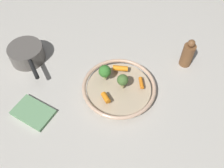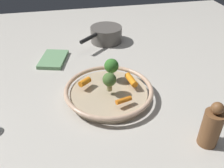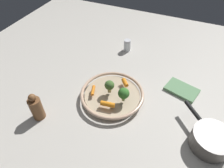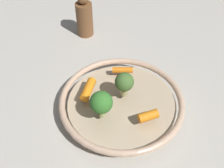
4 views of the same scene
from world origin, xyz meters
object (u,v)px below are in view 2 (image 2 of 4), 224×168
baby_carrot_near_rim (124,100)px  saucepan (106,34)px  serving_bowl (109,92)px  baby_carrot_back (85,82)px  dish_towel (53,59)px  baby_carrot_center (131,80)px  pepper_mill (211,127)px  broccoli_floret_small (110,80)px  broccoli_floret_mid (111,66)px

baby_carrot_near_rim → saucepan: (-0.49, 0.04, -0.01)m
serving_bowl → baby_carrot_back: (-0.03, -0.07, 0.03)m
baby_carrot_near_rim → dish_towel: baby_carrot_near_rim is taller
baby_carrot_back → dish_towel: baby_carrot_back is taller
baby_carrot_center → saucepan: saucepan is taller
baby_carrot_back → pepper_mill: pepper_mill is taller
baby_carrot_near_rim → broccoli_floret_small: broccoli_floret_small is taller
broccoli_floret_mid → saucepan: broccoli_floret_mid is taller
serving_bowl → baby_carrot_back: bearing=-114.9°
dish_towel → broccoli_floret_mid: bearing=41.4°
broccoli_floret_mid → saucepan: bearing=172.3°
baby_carrot_center → broccoli_floret_small: size_ratio=0.97×
pepper_mill → baby_carrot_near_rim: bearing=-130.8°
broccoli_floret_small → saucepan: (-0.43, 0.07, -0.04)m
broccoli_floret_small → saucepan: size_ratio=0.30×
broccoli_floret_small → baby_carrot_back: bearing=-121.5°
broccoli_floret_small → dish_towel: 0.35m
serving_bowl → broccoli_floret_small: (0.01, 0.00, 0.06)m
baby_carrot_near_rim → baby_carrot_back: 0.15m
pepper_mill → saucepan: 0.67m
pepper_mill → saucepan: (-0.65, -0.14, -0.02)m
baby_carrot_near_rim → broccoli_floret_mid: broccoli_floret_mid is taller
serving_bowl → saucepan: 0.42m
baby_carrot_back → broccoli_floret_small: (0.05, 0.07, 0.03)m
baby_carrot_center → baby_carrot_back: 0.15m
serving_bowl → dish_towel: 0.33m
broccoli_floret_small → saucepan: broccoli_floret_small is taller
baby_carrot_near_rim → baby_carrot_back: (-0.11, -0.10, 0.00)m
baby_carrot_near_rim → saucepan: saucepan is taller
baby_carrot_center → pepper_mill: pepper_mill is taller
saucepan → dish_towel: saucepan is taller
baby_carrot_back → serving_bowl: bearing=65.1°
broccoli_floret_mid → pepper_mill: 0.35m
serving_bowl → baby_carrot_back: baby_carrot_back is taller
serving_bowl → broccoli_floret_small: broccoli_floret_small is taller
baby_carrot_center → broccoli_floret_small: 0.08m
broccoli_floret_small → serving_bowl: bearing=-165.1°
baby_carrot_center → dish_towel: 0.37m
broccoli_floret_mid → dish_towel: broccoli_floret_mid is taller
baby_carrot_back → broccoli_floret_small: size_ratio=0.68×
serving_bowl → broccoli_floret_small: bearing=14.9°
baby_carrot_back → dish_towel: size_ratio=0.29×
broccoli_floret_mid → pepper_mill: size_ratio=0.49×
serving_bowl → baby_carrot_near_rim: size_ratio=5.74×
saucepan → dish_towel: 0.28m
baby_carrot_center → saucepan: bearing=-179.0°
serving_bowl → baby_carrot_near_rim: bearing=19.9°
serving_bowl → broccoli_floret_mid: size_ratio=4.32×
broccoli_floret_mid → pepper_mill: bearing=32.5°
pepper_mill → serving_bowl: bearing=-138.3°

